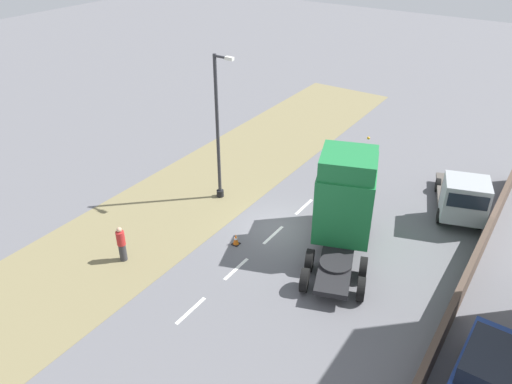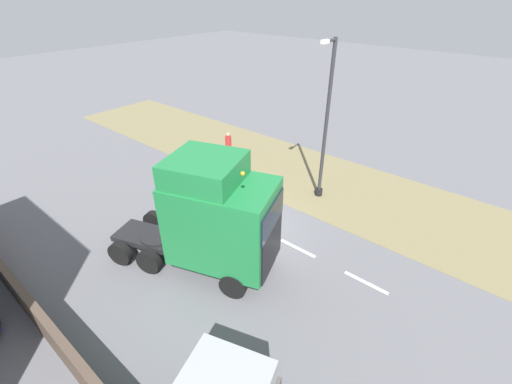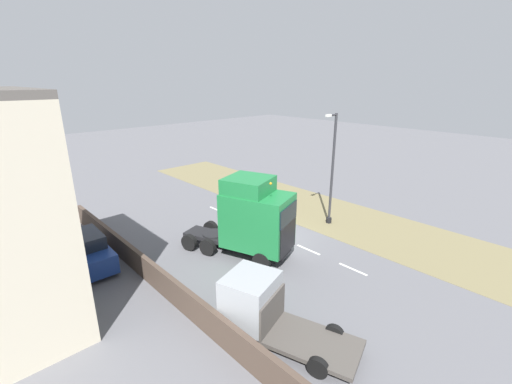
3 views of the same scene
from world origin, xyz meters
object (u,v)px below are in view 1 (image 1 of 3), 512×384
at_px(lorry_cab, 345,198).
at_px(traffic_cone_lead, 236,239).
at_px(parked_car, 485,374).
at_px(lamp_post, 219,137).
at_px(pedestrian, 122,244).
at_px(flatbed_truck, 463,198).

height_order(lorry_cab, traffic_cone_lead, lorry_cab).
distance_m(parked_car, traffic_cone_lead, 12.12).
height_order(lamp_post, pedestrian, lamp_post).
height_order(lorry_cab, lamp_post, lamp_post).
bearing_deg(lorry_cab, pedestrian, -157.81).
distance_m(lorry_cab, parked_car, 9.56).
bearing_deg(parked_car, flatbed_truck, 109.33).
relative_size(flatbed_truck, parked_car, 1.34).
height_order(lamp_post, traffic_cone_lead, lamp_post).
height_order(parked_car, traffic_cone_lead, parked_car).
distance_m(pedestrian, traffic_cone_lead, 5.36).
bearing_deg(flatbed_truck, lorry_cab, 32.17).
bearing_deg(pedestrian, parked_car, 5.29).
distance_m(lorry_cab, lamp_post, 7.59).
xyz_separation_m(parked_car, pedestrian, (-15.50, -1.44, -0.11)).
bearing_deg(parked_car, pedestrian, -173.05).
relative_size(pedestrian, traffic_cone_lead, 3.13).
relative_size(lorry_cab, lamp_post, 0.90).
relative_size(lorry_cab, pedestrian, 4.00).
bearing_deg(traffic_cone_lead, lorry_cab, 36.19).
bearing_deg(traffic_cone_lead, parked_car, -11.65).
relative_size(parked_car, lamp_post, 0.55).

